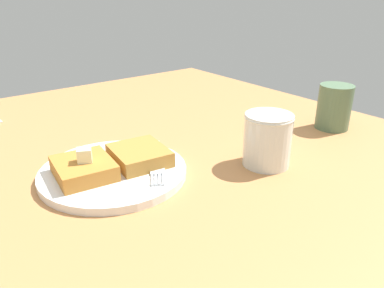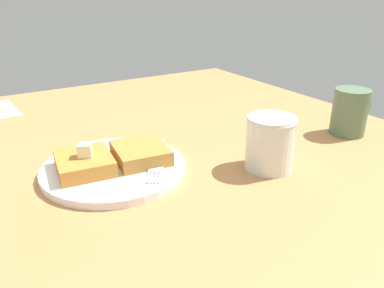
{
  "view_description": "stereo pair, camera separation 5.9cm",
  "coord_description": "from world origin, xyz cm",
  "px_view_note": "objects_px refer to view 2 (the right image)",
  "views": [
    {
      "loc": [
        -23.44,
        -47.12,
        30.29
      ],
      "look_at": [
        9.69,
        -4.55,
        7.17
      ],
      "focal_mm": 35.0,
      "sensor_mm": 36.0,
      "label": 1
    },
    {
      "loc": [
        -18.63,
        -50.47,
        30.29
      ],
      "look_at": [
        9.69,
        -4.55,
        7.17
      ],
      "focal_mm": 35.0,
      "sensor_mm": 36.0,
      "label": 2
    }
  ],
  "objects_px": {
    "plate": "(114,168)",
    "syrup_jar": "(270,144)",
    "fork": "(157,162)",
    "coffee_mug": "(350,112)"
  },
  "relations": [
    {
      "from": "plate",
      "to": "fork",
      "type": "distance_m",
      "value": 0.07
    },
    {
      "from": "fork",
      "to": "coffee_mug",
      "type": "bearing_deg",
      "value": -8.01
    },
    {
      "from": "plate",
      "to": "fork",
      "type": "height_order",
      "value": "fork"
    },
    {
      "from": "plate",
      "to": "fork",
      "type": "xyz_separation_m",
      "value": [
        0.06,
        -0.03,
        0.01
      ]
    },
    {
      "from": "fork",
      "to": "coffee_mug",
      "type": "xyz_separation_m",
      "value": [
        0.4,
        -0.06,
        0.03
      ]
    },
    {
      "from": "plate",
      "to": "syrup_jar",
      "type": "xyz_separation_m",
      "value": [
        0.22,
        -0.12,
        0.04
      ]
    },
    {
      "from": "syrup_jar",
      "to": "coffee_mug",
      "type": "bearing_deg",
      "value": 7.5
    },
    {
      "from": "plate",
      "to": "syrup_jar",
      "type": "height_order",
      "value": "syrup_jar"
    },
    {
      "from": "fork",
      "to": "plate",
      "type": "bearing_deg",
      "value": 153.63
    },
    {
      "from": "fork",
      "to": "syrup_jar",
      "type": "distance_m",
      "value": 0.18
    }
  ]
}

